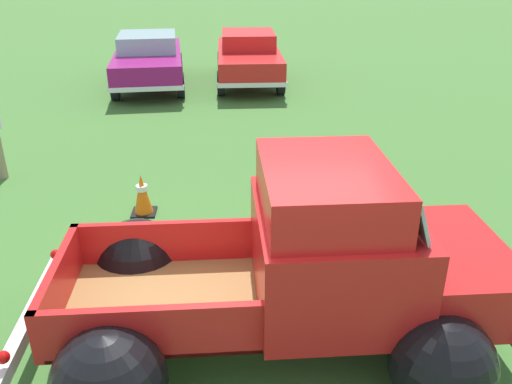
{
  "coord_description": "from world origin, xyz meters",
  "views": [
    {
      "loc": [
        -0.27,
        -4.26,
        3.67
      ],
      "look_at": [
        0.0,
        1.82,
        0.83
      ],
      "focal_mm": 37.1,
      "sensor_mm": 36.0,
      "label": 1
    }
  ],
  "objects_px": {
    "lane_cone_0": "(142,195)",
    "vintage_pickup_truck": "(304,277)",
    "show_car_0": "(149,58)",
    "show_car_1": "(248,56)"
  },
  "relations": [
    {
      "from": "show_car_0",
      "to": "show_car_1",
      "type": "relative_size",
      "value": 1.05
    },
    {
      "from": "lane_cone_0",
      "to": "vintage_pickup_truck",
      "type": "bearing_deg",
      "value": -55.0
    },
    {
      "from": "vintage_pickup_truck",
      "to": "lane_cone_0",
      "type": "xyz_separation_m",
      "value": [
        -2.03,
        2.9,
        -0.45
      ]
    },
    {
      "from": "show_car_0",
      "to": "show_car_1",
      "type": "height_order",
      "value": "same"
    },
    {
      "from": "show_car_1",
      "to": "lane_cone_0",
      "type": "relative_size",
      "value": 6.99
    },
    {
      "from": "show_car_0",
      "to": "lane_cone_0",
      "type": "relative_size",
      "value": 7.36
    },
    {
      "from": "show_car_0",
      "to": "show_car_1",
      "type": "distance_m",
      "value": 2.84
    },
    {
      "from": "show_car_0",
      "to": "vintage_pickup_truck",
      "type": "bearing_deg",
      "value": 9.55
    },
    {
      "from": "show_car_0",
      "to": "lane_cone_0",
      "type": "bearing_deg",
      "value": 1.15
    },
    {
      "from": "show_car_1",
      "to": "lane_cone_0",
      "type": "bearing_deg",
      "value": -13.38
    }
  ]
}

